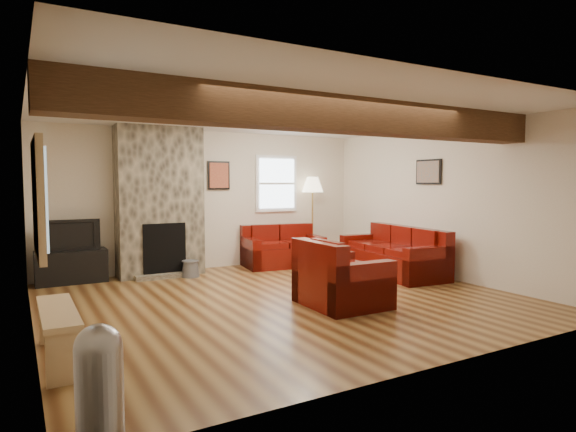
# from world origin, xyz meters

# --- Properties ---
(room) EXTENTS (8.00, 8.00, 8.00)m
(room) POSITION_xyz_m (0.00, 0.00, 1.25)
(room) COLOR #563117
(room) RESTS_ON ground
(floor) EXTENTS (6.00, 6.00, 0.00)m
(floor) POSITION_xyz_m (0.00, 0.00, 0.00)
(floor) COLOR #563117
(floor) RESTS_ON ground
(oak_beam) EXTENTS (6.00, 0.36, 0.38)m
(oak_beam) POSITION_xyz_m (0.00, -1.25, 2.31)
(oak_beam) COLOR #362010
(oak_beam) RESTS_ON room
(chimney_breast) EXTENTS (1.40, 0.67, 2.50)m
(chimney_breast) POSITION_xyz_m (-1.00, 2.49, 1.22)
(chimney_breast) COLOR #38342B
(chimney_breast) RESTS_ON floor
(back_window) EXTENTS (0.90, 0.08, 1.10)m
(back_window) POSITION_xyz_m (1.35, 2.71, 1.55)
(back_window) COLOR white
(back_window) RESTS_ON room
(hatch_window) EXTENTS (0.08, 1.00, 0.90)m
(hatch_window) POSITION_xyz_m (-2.96, -1.50, 1.45)
(hatch_window) COLOR tan
(hatch_window) RESTS_ON room
(ceiling_dome) EXTENTS (0.40, 0.40, 0.18)m
(ceiling_dome) POSITION_xyz_m (0.90, 0.90, 2.44)
(ceiling_dome) COLOR silver
(ceiling_dome) RESTS_ON room
(artwork_back) EXTENTS (0.42, 0.06, 0.52)m
(artwork_back) POSITION_xyz_m (0.15, 2.71, 1.70)
(artwork_back) COLOR black
(artwork_back) RESTS_ON room
(artwork_right) EXTENTS (0.06, 0.55, 0.42)m
(artwork_right) POSITION_xyz_m (2.96, 0.30, 1.75)
(artwork_right) COLOR black
(artwork_right) RESTS_ON room
(sofa_three) EXTENTS (1.09, 2.16, 0.81)m
(sofa_three) POSITION_xyz_m (2.48, 0.63, 0.40)
(sofa_three) COLOR #420504
(sofa_three) RESTS_ON floor
(loveseat) EXTENTS (1.54, 1.02, 0.76)m
(loveseat) POSITION_xyz_m (1.23, 2.23, 0.38)
(loveseat) COLOR #420504
(loveseat) RESTS_ON floor
(armchair_red) EXTENTS (0.93, 1.05, 0.84)m
(armchair_red) POSITION_xyz_m (0.48, -0.67, 0.42)
(armchair_red) COLOR #420504
(armchair_red) RESTS_ON floor
(coffee_table) EXTENTS (0.86, 0.86, 0.45)m
(coffee_table) POSITION_xyz_m (1.49, 1.42, 0.21)
(coffee_table) COLOR #442C16
(coffee_table) RESTS_ON floor
(tv_cabinet) EXTENTS (1.04, 0.41, 0.52)m
(tv_cabinet) POSITION_xyz_m (-2.39, 2.53, 0.26)
(tv_cabinet) COLOR black
(tv_cabinet) RESTS_ON floor
(television) EXTENTS (0.84, 0.11, 0.48)m
(television) POSITION_xyz_m (-2.39, 2.53, 0.76)
(television) COLOR black
(television) RESTS_ON tv_cabinet
(floor_lamp) EXTENTS (0.43, 0.43, 1.68)m
(floor_lamp) POSITION_xyz_m (2.06, 2.51, 1.44)
(floor_lamp) COLOR tan
(floor_lamp) RESTS_ON floor
(pine_bench) EXTENTS (0.29, 1.24, 0.46)m
(pine_bench) POSITION_xyz_m (-2.83, -1.02, 0.23)
(pine_bench) COLOR tan
(pine_bench) RESTS_ON floor
(pedal_bin) EXTENTS (0.32, 0.32, 0.71)m
(pedal_bin) POSITION_xyz_m (-2.71, -2.55, 0.36)
(pedal_bin) COLOR #97979B
(pedal_bin) RESTS_ON floor
(coal_bucket) EXTENTS (0.30, 0.30, 0.28)m
(coal_bucket) POSITION_xyz_m (-0.62, 2.09, 0.14)
(coal_bucket) COLOR slate
(coal_bucket) RESTS_ON floor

